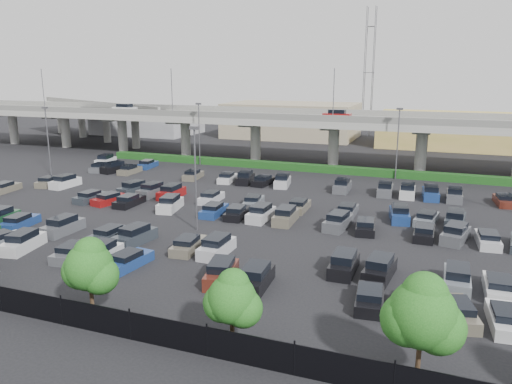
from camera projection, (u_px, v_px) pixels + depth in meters
ground at (229, 210)px, 56.89m from camera, size 280.00×280.00×0.00m
overpass at (304, 122)px, 84.36m from camera, size 150.00×13.00×15.80m
on_ramp at (95, 110)px, 112.35m from camera, size 50.93×30.13×8.80m
hedge at (293, 167)px, 79.47m from camera, size 66.00×1.60×1.10m
fence at (49, 309)px, 31.27m from camera, size 70.00×0.10×2.00m
tree_row at (71, 263)px, 31.73m from camera, size 65.07×3.66×5.94m
parked_cars at (214, 213)px, 53.29m from camera, size 62.94×41.67×1.67m
light_poles at (204, 151)px, 58.66m from camera, size 66.90×48.38×10.30m
distant_buildings at (397, 126)px, 107.88m from camera, size 138.00×24.00×9.00m
comm_tower at (369, 70)px, 119.03m from camera, size 2.40×2.40×30.00m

